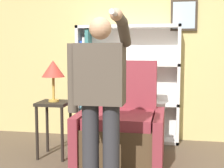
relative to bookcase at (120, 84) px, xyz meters
The scene contains 6 objects.
wall_back 0.71m from the bookcase, 23.78° to the left, with size 8.00×0.11×2.80m.
bookcase is the anchor object (origin of this frame).
armchair 0.97m from the bookcase, 79.26° to the right, with size 0.98×0.90×1.17m.
person_standing 1.79m from the bookcase, 86.27° to the right, with size 0.57×0.78×1.58m.
side_table 1.14m from the bookcase, 126.90° to the right, with size 0.37×0.37×0.68m.
table_lamp 1.13m from the bookcase, 126.90° to the right, with size 0.28×0.28×0.50m.
Camera 1 is at (0.36, -2.53, 1.28)m, focal length 50.00 mm.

